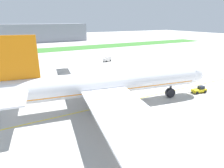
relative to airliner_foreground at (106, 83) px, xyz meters
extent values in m
plane|color=#ADAAA5|center=(4.42, -2.75, -6.42)|extent=(600.00, 600.00, 0.00)
cube|color=yellow|center=(4.42, 0.20, -6.42)|extent=(280.00, 0.36, 0.01)
cube|color=#38722D|center=(4.42, 110.84, -6.37)|extent=(320.00, 24.00, 0.10)
cylinder|color=white|center=(0.89, -0.15, 0.17)|extent=(49.95, 13.83, 5.86)
cube|color=orange|center=(0.89, -0.15, -0.85)|extent=(47.91, 13.05, 0.70)
sphere|color=white|center=(26.98, -4.43, 0.17)|extent=(5.57, 5.57, 5.57)
cube|color=orange|center=(-19.69, 3.23, 7.79)|extent=(8.91, 2.03, 9.38)
cube|color=white|center=(-19.72, 9.18, 1.05)|extent=(6.91, 10.14, 0.41)
cube|color=white|center=(-21.62, -2.39, 1.05)|extent=(6.91, 10.14, 0.41)
cube|color=white|center=(2.54, 25.20, -0.56)|extent=(18.03, 45.87, 0.47)
cube|color=white|center=(-5.66, -24.69, -0.56)|extent=(18.03, 45.87, 0.47)
cylinder|color=#B7BABF|center=(2.38, 15.03, -2.33)|extent=(6.02, 4.08, 3.22)
cylinder|color=black|center=(5.12, 14.58, -2.33)|extent=(1.03, 3.42, 3.38)
cylinder|color=#B7BABF|center=(-2.56, -15.00, -2.33)|extent=(6.02, 4.08, 3.22)
cylinder|color=black|center=(0.19, -15.46, -2.33)|extent=(1.03, 3.42, 3.38)
cylinder|color=black|center=(19.51, -3.21, -3.89)|extent=(0.61, 0.61, 2.27)
cylinder|color=black|center=(19.51, -3.21, -5.03)|extent=(2.95, 1.69, 2.78)
cylinder|color=black|center=(-2.53, 3.53, -3.89)|extent=(0.61, 0.61, 2.27)
cylinder|color=black|center=(-2.53, 3.53, -5.03)|extent=(2.95, 1.69, 2.78)
cylinder|color=black|center=(-3.53, -2.54, -3.89)|extent=(0.61, 0.61, 2.27)
cylinder|color=black|center=(-3.53, -2.54, -5.03)|extent=(2.95, 1.69, 2.78)
cube|color=black|center=(26.11, -4.29, 0.91)|extent=(2.74, 4.67, 1.05)
sphere|color=black|center=(-17.26, 5.75, 0.70)|extent=(0.41, 0.41, 0.41)
sphere|color=black|center=(-12.61, 4.98, 0.70)|extent=(0.41, 0.41, 0.41)
sphere|color=black|center=(-7.95, 4.22, 0.70)|extent=(0.41, 0.41, 0.41)
sphere|color=black|center=(-3.30, 3.45, 0.70)|extent=(0.41, 0.41, 0.41)
sphere|color=black|center=(1.35, 2.69, 0.70)|extent=(0.41, 0.41, 0.41)
sphere|color=black|center=(6.01, 1.92, 0.70)|extent=(0.41, 0.41, 0.41)
sphere|color=black|center=(10.66, 1.16, 0.70)|extent=(0.41, 0.41, 0.41)
sphere|color=black|center=(15.32, 0.39, 0.70)|extent=(0.41, 0.41, 0.41)
sphere|color=black|center=(19.97, -0.37, 0.70)|extent=(0.41, 0.41, 0.41)
cube|color=yellow|center=(30.14, -4.95, -5.58)|extent=(4.85, 2.64, 0.79)
cube|color=black|center=(30.82, -5.06, -4.73)|extent=(1.87, 1.71, 0.90)
cylinder|color=black|center=(26.98, -4.43, -5.82)|extent=(1.80, 0.41, 0.12)
cylinder|color=black|center=(28.39, -5.64, -5.97)|extent=(0.94, 0.49, 0.90)
cylinder|color=black|center=(28.70, -3.74, -5.97)|extent=(0.94, 0.49, 0.90)
cylinder|color=black|center=(31.57, -6.16, -5.97)|extent=(0.94, 0.49, 0.90)
cylinder|color=black|center=(31.88, -4.27, -5.97)|extent=(0.94, 0.49, 0.90)
cylinder|color=black|center=(-2.92, -3.85, -5.98)|extent=(0.13, 0.13, 0.88)
cylinder|color=orange|center=(-2.94, -4.00, -5.26)|extent=(0.10, 0.10, 0.56)
cylinder|color=black|center=(-2.91, -3.64, -5.98)|extent=(0.13, 0.13, 0.88)
cylinder|color=orange|center=(-2.90, -3.49, -5.26)|extent=(0.10, 0.10, 0.56)
cube|color=orange|center=(-2.92, -3.75, -5.23)|extent=(0.29, 0.48, 0.62)
sphere|color=brown|center=(-2.92, -3.75, -4.78)|extent=(0.24, 0.24, 0.24)
cube|color=yellow|center=(-24.82, 28.64, -5.09)|extent=(2.16, 2.41, 1.76)
cube|color=#263347|center=(-24.14, 28.38, -4.74)|extent=(0.70, 1.65, 0.77)
cylinder|color=black|center=(-24.44, 29.61, -5.97)|extent=(0.95, 0.60, 0.90)
cube|color=white|center=(27.05, 51.50, -4.89)|extent=(3.87, 2.85, 2.16)
cube|color=white|center=(24.91, 50.95, -5.16)|extent=(1.80, 2.24, 1.61)
cube|color=#263347|center=(24.30, 50.79, -4.84)|extent=(0.51, 1.68, 0.71)
cylinder|color=black|center=(25.16, 49.96, -5.97)|extent=(0.95, 0.52, 0.90)
cylinder|color=black|center=(24.65, 51.94, -5.97)|extent=(0.95, 0.52, 0.90)
cylinder|color=black|center=(28.15, 50.73, -5.97)|extent=(0.95, 0.52, 0.90)
cylinder|color=black|center=(27.64, 52.71, -5.97)|extent=(0.95, 0.52, 0.90)
cube|color=gray|center=(-2.59, 169.91, 2.58)|extent=(119.04, 20.00, 18.00)
camera|label=1|loc=(-20.88, -41.54, 15.43)|focal=30.75mm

